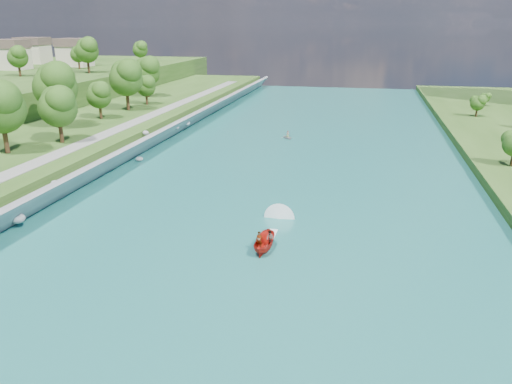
# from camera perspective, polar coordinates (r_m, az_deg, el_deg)

# --- Properties ---
(ground) EXTENTS (260.00, 260.00, 0.00)m
(ground) POSITION_cam_1_polar(r_m,az_deg,el_deg) (48.26, -2.01, -7.86)
(ground) COLOR #2D5119
(ground) RESTS_ON ground
(river_water) EXTENTS (55.00, 240.00, 0.10)m
(river_water) POSITION_cam_1_polar(r_m,az_deg,el_deg) (66.32, 2.25, -0.26)
(river_water) COLOR #196053
(river_water) RESTS_ON ground
(ridge_west) EXTENTS (60.00, 120.00, 9.00)m
(ridge_west) POSITION_cam_1_polar(r_m,az_deg,el_deg) (166.50, -22.29, 11.43)
(ridge_west) COLOR #2D5119
(ridge_west) RESTS_ON ground
(riprap_bank) EXTENTS (4.43, 236.00, 4.05)m
(riprap_bank) POSITION_cam_1_polar(r_m,az_deg,el_deg) (73.52, -18.17, 2.14)
(riprap_bank) COLOR slate
(riprap_bank) RESTS_ON ground
(riverside_path) EXTENTS (3.00, 200.00, 0.10)m
(riverside_path) POSITION_cam_1_polar(r_m,az_deg,el_deg) (77.61, -22.10, 3.87)
(riverside_path) COLOR gray
(riverside_path) RESTS_ON berm_west
(ridge_houses) EXTENTS (29.50, 29.50, 8.40)m
(ridge_houses) POSITION_cam_1_polar(r_m,az_deg,el_deg) (173.45, -23.46, 14.47)
(ridge_houses) COLOR beige
(ridge_houses) RESTS_ON ridge_west
(trees_ridge) EXTENTS (23.50, 50.07, 10.93)m
(trees_ridge) POSITION_cam_1_polar(r_m,az_deg,el_deg) (154.00, -19.18, 14.73)
(trees_ridge) COLOR #1B4612
(trees_ridge) RESTS_ON ridge_west
(motorboat) EXTENTS (3.60, 19.05, 2.17)m
(motorboat) POSITION_cam_1_polar(r_m,az_deg,el_deg) (50.88, 1.22, -5.33)
(motorboat) COLOR #B2180E
(motorboat) RESTS_ON river_water
(raft) EXTENTS (3.09, 3.33, 1.49)m
(raft) POSITION_cam_1_polar(r_m,az_deg,el_deg) (99.04, 3.64, 6.32)
(raft) COLOR gray
(raft) RESTS_ON river_water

